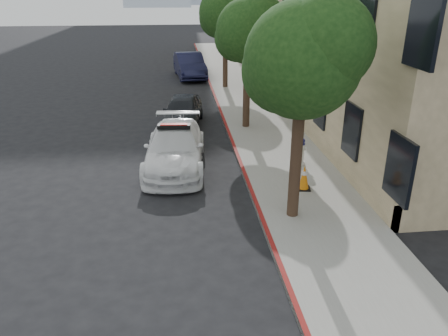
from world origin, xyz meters
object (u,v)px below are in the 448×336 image
police_car (175,148)px  fire_hydrant (300,151)px  parked_car_far (190,65)px  traffic_cone (304,177)px  parked_car_mid (183,111)px

police_car → fire_hydrant: police_car is taller
police_car → parked_car_far: (1.11, 15.76, 0.10)m
fire_hydrant → traffic_cone: size_ratio=1.23×
parked_car_far → traffic_cone: (2.73, -18.30, -0.27)m
police_car → parked_car_far: size_ratio=1.02×
fire_hydrant → traffic_cone: fire_hydrant is taller
parked_car_far → fire_hydrant: parked_car_far is taller
parked_car_mid → fire_hydrant: (3.86, -5.38, -0.06)m
police_car → parked_car_mid: police_car is taller
parked_car_far → police_car: bearing=-100.1°
police_car → traffic_cone: police_car is taller
parked_car_mid → fire_hydrant: bearing=-46.6°
parked_car_mid → parked_car_far: size_ratio=0.81×
fire_hydrant → parked_car_mid: bearing=132.0°
fire_hydrant → police_car: bearing=178.4°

